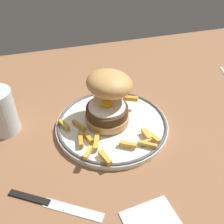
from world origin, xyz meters
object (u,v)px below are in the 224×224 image
at_px(dinner_plate, 112,125).
at_px(burger, 108,96).
at_px(knife, 47,202).
at_px(water_glass, 0,114).

bearing_deg(dinner_plate, burger, 96.21).
bearing_deg(knife, water_glass, 108.54).
xyz_separation_m(burger, water_glass, (-0.24, 0.04, -0.03)).
bearing_deg(dinner_plate, knife, -135.94).
bearing_deg(knife, dinner_plate, 44.06).
relative_size(burger, water_glass, 1.29).
bearing_deg(water_glass, knife, -71.46).
height_order(dinner_plate, knife, dinner_plate).
relative_size(dinner_plate, burger, 1.90).
height_order(dinner_plate, water_glass, water_glass).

